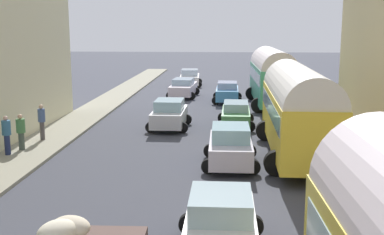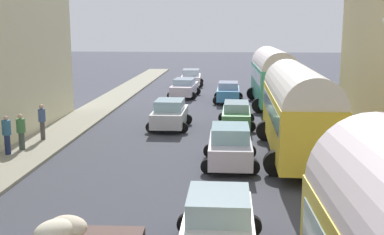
{
  "view_description": "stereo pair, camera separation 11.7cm",
  "coord_description": "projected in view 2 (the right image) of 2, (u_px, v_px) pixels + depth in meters",
  "views": [
    {
      "loc": [
        1.58,
        -0.31,
        5.75
      ],
      "look_at": [
        0.0,
        22.06,
        1.47
      ],
      "focal_mm": 45.7,
      "sensor_mm": 36.0,
      "label": 1
    },
    {
      "loc": [
        1.69,
        -0.3,
        5.75
      ],
      "look_at": [
        0.0,
        22.06,
        1.47
      ],
      "focal_mm": 45.7,
      "sensor_mm": 36.0,
      "label": 2
    }
  ],
  "objects": [
    {
      "name": "car_2",
      "position": [
        191.0,
        78.0,
        46.2
      ],
      "size": [
        2.46,
        4.2,
        1.6
      ],
      "color": "silver",
      "rests_on": "ground"
    },
    {
      "name": "car_4",
      "position": [
        230.0,
        146.0,
        20.09
      ],
      "size": [
        2.33,
        3.86,
        1.68
      ],
      "color": "silver",
      "rests_on": "ground"
    },
    {
      "name": "car_5",
      "position": [
        236.0,
        114.0,
        27.7
      ],
      "size": [
        2.19,
        3.96,
        1.45
      ],
      "color": "#4A8F4E",
      "rests_on": "ground"
    },
    {
      "name": "pedestrian_4",
      "position": [
        21.0,
        131.0,
        22.13
      ],
      "size": [
        0.56,
        0.56,
        1.78
      ],
      "color": "#404C42",
      "rests_on": "ground"
    },
    {
      "name": "parked_bus_1",
      "position": [
        298.0,
        107.0,
        21.23
      ],
      "size": [
        3.29,
        9.47,
        3.99
      ],
      "color": "yellow",
      "rests_on": "ground"
    },
    {
      "name": "pedestrian_2",
      "position": [
        42.0,
        121.0,
        24.02
      ],
      "size": [
        0.48,
        0.48,
        1.91
      ],
      "color": "#4B4546",
      "rests_on": "ground"
    },
    {
      "name": "car_6",
      "position": [
        228.0,
        92.0,
        36.56
      ],
      "size": [
        2.25,
        3.82,
        1.53
      ],
      "color": "#468AC3",
      "rests_on": "ground"
    },
    {
      "name": "ground_plane",
      "position": [
        199.0,
        127.0,
        27.94
      ],
      "size": [
        154.0,
        154.0,
        0.0
      ],
      "primitive_type": "plane",
      "color": "#3E404A"
    },
    {
      "name": "sidewalk_right",
      "position": [
        327.0,
        127.0,
        27.39
      ],
      "size": [
        2.5,
        70.0,
        0.14
      ],
      "primitive_type": "cube",
      "color": "#A49787",
      "rests_on": "ground"
    },
    {
      "name": "car_0",
      "position": [
        170.0,
        114.0,
        27.32
      ],
      "size": [
        2.35,
        3.77,
        1.63
      ],
      "color": "silver",
      "rests_on": "ground"
    },
    {
      "name": "car_1",
      "position": [
        184.0,
        88.0,
        39.24
      ],
      "size": [
        2.5,
        4.44,
        1.49
      ],
      "color": "silver",
      "rests_on": "ground"
    },
    {
      "name": "sidewalk_left",
      "position": [
        75.0,
        124.0,
        28.47
      ],
      "size": [
        2.5,
        70.0,
        0.14
      ],
      "primitive_type": "cube",
      "color": "gray",
      "rests_on": "ground"
    },
    {
      "name": "car_3",
      "position": [
        218.0,
        224.0,
        12.31
      ],
      "size": [
        2.35,
        3.64,
        1.61
      ],
      "color": "silver",
      "rests_on": "ground"
    },
    {
      "name": "parked_bus_2",
      "position": [
        273.0,
        75.0,
        34.6
      ],
      "size": [
        3.45,
        9.2,
        4.07
      ],
      "color": "#399773",
      "rests_on": "ground"
    },
    {
      "name": "pedestrian_3",
      "position": [
        7.0,
        134.0,
        21.29
      ],
      "size": [
        0.53,
        0.53,
        1.87
      ],
      "color": "navy",
      "rests_on": "ground"
    }
  ]
}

